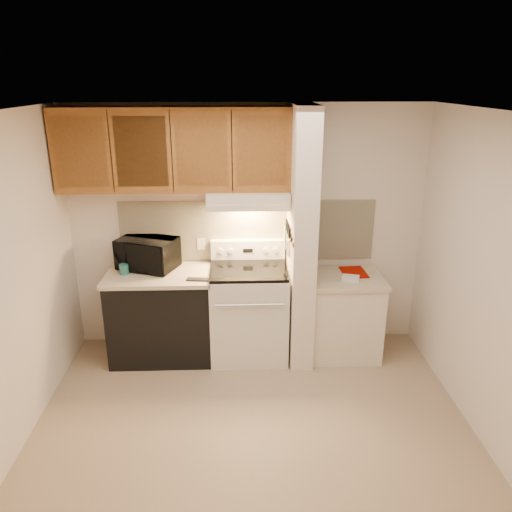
{
  "coord_description": "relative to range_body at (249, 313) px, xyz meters",
  "views": [
    {
      "loc": [
        -0.1,
        -3.42,
        2.71
      ],
      "look_at": [
        0.06,
        0.75,
        1.22
      ],
      "focal_mm": 35.0,
      "sensor_mm": 36.0,
      "label": 1
    }
  ],
  "objects": [
    {
      "name": "floor",
      "position": [
        0.0,
        -1.16,
        -0.46
      ],
      "size": [
        3.6,
        3.6,
        0.0
      ],
      "primitive_type": "plane",
      "color": "tan",
      "rests_on": "ground"
    },
    {
      "name": "range_knob_right_inner",
      "position": [
        0.18,
        0.24,
        0.59
      ],
      "size": [
        0.05,
        0.02,
        0.05
      ],
      "primitive_type": "cylinder",
      "rotation": [
        1.57,
        0.0,
        0.0
      ],
      "color": "silver",
      "rests_on": "range_backguard"
    },
    {
      "name": "knife_blade_c",
      "position": [
        0.38,
        -0.05,
        0.74
      ],
      "size": [
        0.01,
        0.04,
        0.2
      ],
      "primitive_type": "cube",
      "color": "silver",
      "rests_on": "knife_strip"
    },
    {
      "name": "oven_mitt",
      "position": [
        0.38,
        0.17,
        0.75
      ],
      "size": [
        0.03,
        0.1,
        0.23
      ],
      "primitive_type": "cube",
      "color": "slate",
      "rests_on": "partition_pillar"
    },
    {
      "name": "oven_window",
      "position": [
        0.0,
        -0.32,
        0.04
      ],
      "size": [
        0.5,
        0.01,
        0.3
      ],
      "primitive_type": "cube",
      "color": "black",
      "rests_on": "range_body"
    },
    {
      "name": "left_countertop",
      "position": [
        -0.88,
        0.01,
        0.43
      ],
      "size": [
        1.04,
        0.67,
        0.04
      ],
      "primitive_type": "cube",
      "color": "beige",
      "rests_on": "dishwasher_front"
    },
    {
      "name": "knife_blade_e",
      "position": [
        0.38,
        0.12,
        0.75
      ],
      "size": [
        0.01,
        0.04,
        0.18
      ],
      "primitive_type": "cube",
      "color": "silver",
      "rests_on": "knife_strip"
    },
    {
      "name": "knife_blade_d",
      "position": [
        0.38,
        0.02,
        0.76
      ],
      "size": [
        0.01,
        0.04,
        0.16
      ],
      "primitive_type": "cube",
      "color": "silver",
      "rests_on": "knife_strip"
    },
    {
      "name": "knife_handle_b",
      "position": [
        0.38,
        -0.14,
        0.91
      ],
      "size": [
        0.02,
        0.02,
        0.1
      ],
      "primitive_type": "cylinder",
      "color": "black",
      "rests_on": "knife_strip"
    },
    {
      "name": "range_knob_left_inner",
      "position": [
        -0.18,
        0.24,
        0.59
      ],
      "size": [
        0.05,
        0.02,
        0.05
      ],
      "primitive_type": "cylinder",
      "rotation": [
        1.57,
        0.0,
        0.0
      ],
      "color": "silver",
      "rests_on": "range_backguard"
    },
    {
      "name": "ceiling",
      "position": [
        0.0,
        -1.16,
        2.04
      ],
      "size": [
        3.6,
        3.6,
        0.0
      ],
      "primitive_type": "plane",
      "rotation": [
        3.14,
        0.0,
        0.0
      ],
      "color": "white",
      "rests_on": "wall_back"
    },
    {
      "name": "range_backguard",
      "position": [
        0.0,
        0.28,
        0.59
      ],
      "size": [
        0.76,
        0.08,
        0.2
      ],
      "primitive_type": "cube",
      "color": "silver",
      "rests_on": "range_body"
    },
    {
      "name": "right_countertop",
      "position": [
        0.97,
        -0.01,
        0.37
      ],
      "size": [
        0.74,
        0.64,
        0.04
      ],
      "primitive_type": "cube",
      "color": "beige",
      "rests_on": "right_cab_base"
    },
    {
      "name": "pillar_trim",
      "position": [
        0.39,
        -0.01,
        0.84
      ],
      "size": [
        0.01,
        0.7,
        0.04
      ],
      "primitive_type": "cube",
      "color": "brown",
      "rests_on": "partition_pillar"
    },
    {
      "name": "right_cab_base",
      "position": [
        0.97,
        -0.01,
        -0.06
      ],
      "size": [
        0.7,
        0.6,
        0.81
      ],
      "primitive_type": "cube",
      "color": "beige",
      "rests_on": "floor"
    },
    {
      "name": "knife_handle_e",
      "position": [
        0.38,
        0.11,
        0.91
      ],
      "size": [
        0.02,
        0.02,
        0.1
      ],
      "primitive_type": "cylinder",
      "color": "black",
      "rests_on": "knife_strip"
    },
    {
      "name": "knife_blade_b",
      "position": [
        0.38,
        -0.14,
        0.75
      ],
      "size": [
        0.01,
        0.04,
        0.18
      ],
      "primitive_type": "cube",
      "color": "silver",
      "rests_on": "knife_strip"
    },
    {
      "name": "range_hood",
      "position": [
        0.0,
        0.12,
        1.17
      ],
      "size": [
        0.78,
        0.44,
        0.15
      ],
      "primitive_type": "cube",
      "color": "beige",
      "rests_on": "upper_cabinets"
    },
    {
      "name": "wall_back",
      "position": [
        0.0,
        0.34,
        0.79
      ],
      "size": [
        3.6,
        2.5,
        0.02
      ],
      "primitive_type": "cube",
      "rotation": [
        1.57,
        0.0,
        0.0
      ],
      "color": "silver",
      "rests_on": "floor"
    },
    {
      "name": "knife_handle_d",
      "position": [
        0.38,
        0.03,
        0.91
      ],
      "size": [
        0.02,
        0.02,
        0.1
      ],
      "primitive_type": "cylinder",
      "color": "black",
      "rests_on": "knife_strip"
    },
    {
      "name": "range_knob_right_outer",
      "position": [
        0.28,
        0.24,
        0.59
      ],
      "size": [
        0.05,
        0.02,
        0.05
      ],
      "primitive_type": "cylinder",
      "rotation": [
        1.57,
        0.0,
        0.0
      ],
      "color": "silver",
      "rests_on": "range_backguard"
    },
    {
      "name": "red_folder",
      "position": [
        1.07,
        0.09,
        0.4
      ],
      "size": [
        0.25,
        0.33,
        0.01
      ],
      "primitive_type": "cube",
      "rotation": [
        0.0,
        0.0,
        0.04
      ],
      "color": "#990D01",
      "rests_on": "right_countertop"
    },
    {
      "name": "cab_gap_c",
      "position": [
        -0.14,
        0.01,
        1.62
      ],
      "size": [
        0.01,
        0.01,
        0.73
      ],
      "primitive_type": "cube",
      "color": "black",
      "rests_on": "upper_cabinets"
    },
    {
      "name": "knife_blade_a",
      "position": [
        0.38,
        -0.22,
        0.76
      ],
      "size": [
        0.01,
        0.03,
        0.16
      ],
      "primitive_type": "cube",
      "color": "silver",
      "rests_on": "knife_strip"
    },
    {
      "name": "hood_lip",
      "position": [
        0.0,
        -0.08,
        1.12
      ],
      "size": [
        0.78,
        0.04,
        0.06
      ],
      "primitive_type": "cube",
      "color": "beige",
      "rests_on": "range_hood"
    },
    {
      "name": "range_knob_left_outer",
      "position": [
        -0.28,
        0.24,
        0.59
      ],
      "size": [
        0.05,
        0.02,
        0.05
      ],
      "primitive_type": "cylinder",
      "rotation": [
        1.57,
        0.0,
        0.0
      ],
      "color": "silver",
      "rests_on": "range_backguard"
    },
    {
      "name": "cab_gap_a",
      "position": [
        -1.23,
        0.01,
        1.62
      ],
      "size": [
        0.01,
        0.01,
        0.73
      ],
      "primitive_type": "cube",
      "color": "black",
      "rests_on": "upper_cabinets"
    },
    {
      "name": "outlet",
      "position": [
        -0.48,
        0.32,
        0.64
      ],
      "size": [
        0.08,
        0.01,
        0.12
      ],
      "primitive_type": "cube",
      "color": "beige",
      "rests_on": "backsplash"
    },
    {
      "name": "knife_handle_c",
      "position": [
        0.38,
        -0.06,
        0.91
      ],
      "size": [
        0.02,
        0.02,
        0.1
      ],
      "primitive_type": "cylinder",
      "color": "black",
      "rests_on": "knife_strip"
    },
    {
      "name": "backsplash",
      "position": [
        0.0,
        0.33,
        0.78
      ],
      "size": [
        2.6,
        0.02,
        0.63
      ],
      "primitive_type": "cube",
      "color": "#F8EEC5",
      "rests_on": "wall_back"
    },
    {
      "name": "upper_cabinets",
      "position": [
        -0.69,
        0.17,
        1.62
      ],
      "size": [
        2.18,
        0.33,
        0.77
      ],
      "primitive_type": "cube",
      "color": "brown",
      "rests_on": "wall_back"
    },
    {
      "name": "teal_jar",
      "position": [
        -1.21,
        -0.01,
        0.5
      ],
      "size": [
        0.11,
        0.11,
        0.1
      ],
      "primitive_type": "cylinder",
      "rotation": [
        0.0,
        0.0,
        0.22
      ],
      "color": "#286A65",
      "rests_on": "left_countertop"
    },
    {
      "name": "cab_door_b",
      "position": [
        -0.96,
        0.01,
        1.62
      ],
      "size": [
        0.46,
        0.01,
        0.63
      ],
      "primitive_type": "cube",
      "color": "brown",
      "rests_on": "upper_cabinets"
    },
    {
      "name": "microwave",
      "position": [
        -1.0,
        0.15,
        0.6
      ],
      "size": [
        0.66,
        0.55,
        0.31
      ],
      "primitive_type": "imported",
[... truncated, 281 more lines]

